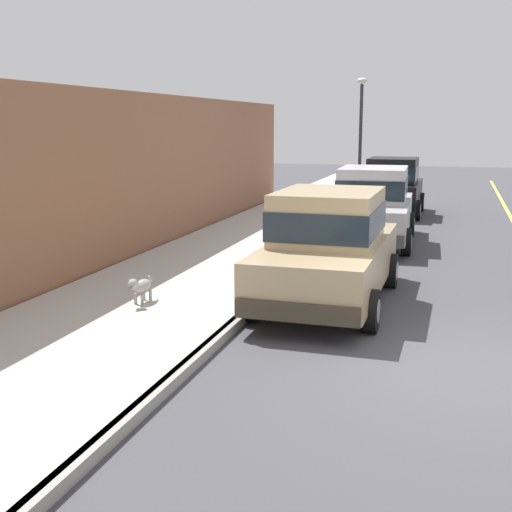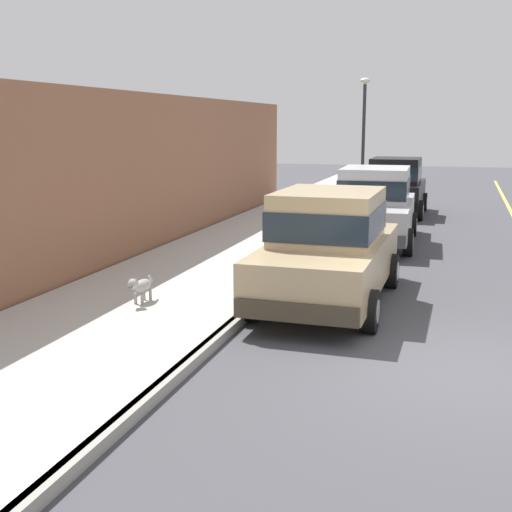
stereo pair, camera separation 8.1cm
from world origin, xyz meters
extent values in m
plane|color=#424247|center=(0.00, 0.00, 0.00)|extent=(80.00, 80.00, 0.00)
cube|color=gray|center=(-3.20, 0.00, 0.07)|extent=(0.16, 64.00, 0.14)
cube|color=#B7B5AD|center=(-5.00, 0.00, 0.07)|extent=(3.60, 64.00, 0.14)
cube|color=tan|center=(-2.14, 2.62, 0.70)|extent=(1.84, 4.52, 0.76)
cube|color=tan|center=(-2.15, 2.52, 1.50)|extent=(1.60, 2.11, 0.84)
cube|color=#19232D|center=(-2.15, 2.52, 1.44)|extent=(1.64, 2.15, 0.46)
cube|color=#3E3527|center=(-2.13, 4.82, 0.46)|extent=(1.77, 0.22, 0.28)
cube|color=#3E3527|center=(-2.16, 0.42, 0.46)|extent=(1.77, 0.22, 0.28)
cylinder|color=black|center=(-3.03, 4.03, 0.32)|extent=(0.23, 0.64, 0.64)
cylinder|color=#9E9EA3|center=(-3.03, 4.03, 0.32)|extent=(0.24, 0.35, 0.35)
cylinder|color=black|center=(-1.23, 4.01, 0.32)|extent=(0.23, 0.64, 0.64)
cylinder|color=#9E9EA3|center=(-1.23, 4.01, 0.32)|extent=(0.24, 0.35, 0.35)
cylinder|color=black|center=(-3.06, 1.24, 0.32)|extent=(0.23, 0.64, 0.64)
cylinder|color=#9E9EA3|center=(-3.06, 1.24, 0.32)|extent=(0.24, 0.35, 0.35)
cylinder|color=black|center=(-1.26, 1.22, 0.32)|extent=(0.23, 0.64, 0.64)
cylinder|color=#9E9EA3|center=(-1.26, 1.22, 0.32)|extent=(0.24, 0.35, 0.35)
cube|color=#EAEACC|center=(-2.68, 4.86, 0.81)|extent=(0.28, 0.08, 0.14)
cube|color=#EAEACC|center=(-1.57, 4.85, 0.81)|extent=(0.28, 0.08, 0.14)
cube|color=#BCBCC1|center=(-2.13, 8.53, 0.70)|extent=(1.97, 4.56, 0.76)
cube|color=#BCBCC1|center=(-2.13, 8.43, 1.50)|extent=(1.66, 2.16, 0.84)
cube|color=#19232D|center=(-2.13, 8.43, 1.44)|extent=(1.70, 2.20, 0.46)
cube|color=#424243|center=(-2.22, 10.73, 0.46)|extent=(1.77, 0.27, 0.28)
cube|color=#424243|center=(-2.05, 6.33, 0.46)|extent=(1.77, 0.27, 0.28)
cylinder|color=black|center=(-3.09, 9.89, 0.32)|extent=(0.24, 0.65, 0.64)
cylinder|color=#9E9EA3|center=(-3.09, 9.89, 0.32)|extent=(0.25, 0.36, 0.35)
cylinder|color=black|center=(-1.29, 9.96, 0.32)|extent=(0.24, 0.65, 0.64)
cylinder|color=#9E9EA3|center=(-1.29, 9.96, 0.32)|extent=(0.25, 0.36, 0.35)
cylinder|color=black|center=(-2.98, 7.10, 0.32)|extent=(0.24, 0.65, 0.64)
cylinder|color=#9E9EA3|center=(-2.98, 7.10, 0.32)|extent=(0.25, 0.36, 0.35)
cylinder|color=black|center=(-1.18, 7.17, 0.32)|extent=(0.24, 0.65, 0.64)
cylinder|color=#9E9EA3|center=(-1.18, 7.17, 0.32)|extent=(0.25, 0.36, 0.35)
cube|color=#EAEACC|center=(-2.78, 10.74, 0.81)|extent=(0.28, 0.09, 0.14)
cube|color=#EAEACC|center=(-1.66, 10.78, 0.81)|extent=(0.28, 0.09, 0.14)
cube|color=black|center=(-2.15, 14.12, 0.70)|extent=(1.73, 3.71, 0.76)
cube|color=black|center=(-2.15, 13.87, 1.48)|extent=(1.52, 1.90, 0.80)
cube|color=#19232D|center=(-2.15, 13.87, 1.42)|extent=(1.55, 1.94, 0.44)
cube|color=black|center=(-2.16, 15.92, 0.46)|extent=(1.69, 0.21, 0.28)
cube|color=black|center=(-2.14, 12.32, 0.46)|extent=(1.69, 0.21, 0.28)
cylinder|color=black|center=(-3.01, 15.27, 0.32)|extent=(0.22, 0.64, 0.64)
cylinder|color=#9E9EA3|center=(-3.01, 15.27, 0.32)|extent=(0.24, 0.35, 0.35)
cylinder|color=black|center=(-1.29, 15.27, 0.32)|extent=(0.22, 0.64, 0.64)
cylinder|color=#9E9EA3|center=(-1.29, 15.27, 0.32)|extent=(0.24, 0.35, 0.35)
cylinder|color=black|center=(-3.01, 12.97, 0.32)|extent=(0.22, 0.64, 0.64)
cylinder|color=#9E9EA3|center=(-3.01, 12.97, 0.32)|extent=(0.24, 0.35, 0.35)
cylinder|color=black|center=(-1.29, 12.98, 0.32)|extent=(0.22, 0.64, 0.64)
cylinder|color=#9E9EA3|center=(-1.29, 12.98, 0.32)|extent=(0.24, 0.35, 0.35)
cube|color=#EAEACC|center=(-2.69, 15.95, 0.81)|extent=(0.28, 0.08, 0.14)
cube|color=#EAEACC|center=(-1.62, 15.95, 0.81)|extent=(0.28, 0.08, 0.14)
ellipsoid|color=#999691|center=(-4.93, 1.28, 0.42)|extent=(0.22, 0.45, 0.20)
cylinder|color=#999691|center=(-4.88, 1.14, 0.23)|extent=(0.05, 0.05, 0.18)
cylinder|color=#999691|center=(-5.00, 1.14, 0.23)|extent=(0.05, 0.05, 0.18)
cylinder|color=#999691|center=(-4.86, 1.41, 0.23)|extent=(0.05, 0.05, 0.18)
cylinder|color=#999691|center=(-4.98, 1.41, 0.23)|extent=(0.05, 0.05, 0.18)
sphere|color=#999691|center=(-4.94, 0.99, 0.51)|extent=(0.17, 0.17, 0.17)
ellipsoid|color=#54524F|center=(-4.95, 0.90, 0.49)|extent=(0.08, 0.11, 0.06)
cone|color=#999691|center=(-4.89, 0.99, 0.59)|extent=(0.06, 0.06, 0.07)
cone|color=#999691|center=(-4.99, 1.00, 0.59)|extent=(0.06, 0.06, 0.07)
cylinder|color=#999691|center=(-4.92, 1.54, 0.48)|extent=(0.04, 0.12, 0.13)
cylinder|color=red|center=(-3.65, 4.45, 0.17)|extent=(0.24, 0.24, 0.06)
cylinder|color=red|center=(-3.65, 4.45, 0.47)|extent=(0.17, 0.17, 0.55)
sphere|color=red|center=(-3.65, 4.45, 0.79)|extent=(0.15, 0.15, 0.15)
cylinder|color=red|center=(-3.77, 4.45, 0.50)|extent=(0.10, 0.07, 0.07)
cylinder|color=red|center=(-3.53, 4.45, 0.50)|extent=(0.10, 0.07, 0.07)
cylinder|color=#2D2D33|center=(-3.55, 16.10, 2.24)|extent=(0.12, 0.12, 4.20)
ellipsoid|color=silver|center=(-3.55, 16.10, 4.46)|extent=(0.36, 0.36, 0.20)
cube|color=#8C5B42|center=(-7.10, 6.37, 1.83)|extent=(0.50, 20.00, 3.66)
camera|label=1|loc=(-0.18, -8.14, 3.01)|focal=46.50mm
camera|label=2|loc=(-0.11, -8.12, 3.01)|focal=46.50mm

